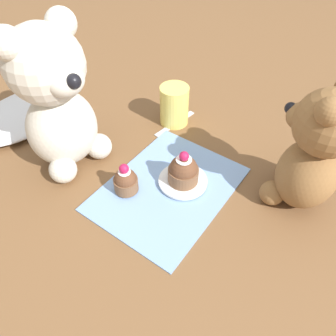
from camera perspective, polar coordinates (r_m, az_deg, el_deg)
The scene contains 10 objects.
ground_plane at distance 0.61m, azimuth -0.00°, elevation -3.70°, with size 4.00×4.00×0.00m, color brown.
knitted_placemat at distance 0.61m, azimuth -0.00°, elevation -3.51°, with size 0.27×0.21×0.01m, color #7A9ED1.
tulle_cloth at distance 0.83m, azimuth -23.66°, elevation 8.76°, with size 0.27×0.17×0.03m, color silver.
teddy_bear_cream at distance 0.61m, azimuth -18.98°, elevation 11.22°, with size 0.14×0.15×0.28m.
teddy_bear_tan at distance 0.56m, azimuth 24.08°, elevation 2.53°, with size 0.12×0.12×0.23m.
cupcake_near_cream_bear at distance 0.59m, azimuth -7.40°, elevation -2.21°, with size 0.04×0.04×0.06m.
saucer_plate at distance 0.61m, azimuth 2.61°, elevation -2.23°, with size 0.09×0.09×0.01m, color silver.
cupcake_near_tan_bear at distance 0.59m, azimuth 2.69°, elevation -0.51°, with size 0.06×0.06×0.07m.
juice_glass at distance 0.73m, azimuth 1.10°, elevation 10.85°, with size 0.06×0.06×0.09m, color #EADB66.
teaspoon at distance 0.75m, azimuth 1.21°, elevation 7.79°, with size 0.12×0.01×0.01m, color silver.
Camera 1 is at (-0.32, -0.23, 0.46)m, focal length 35.00 mm.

